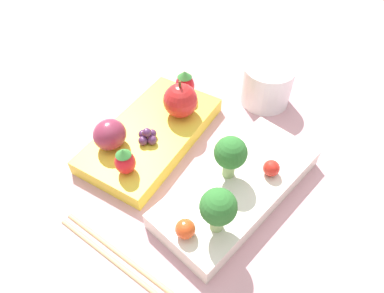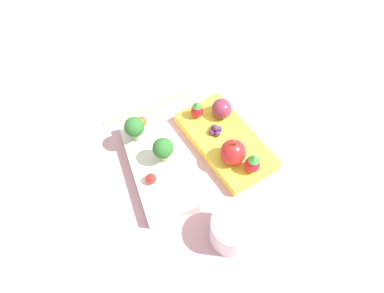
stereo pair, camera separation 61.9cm
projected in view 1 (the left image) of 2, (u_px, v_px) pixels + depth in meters
ground_plane at (194, 166)px, 0.48m from camera, size 4.00×4.00×0.00m
bento_box_savoury at (238, 187)px, 0.44m from camera, size 0.24×0.11×0.03m
bento_box_fruit at (152, 134)px, 0.50m from camera, size 0.23×0.15×0.02m
broccoli_floret_0 at (218, 208)px, 0.35m from camera, size 0.04×0.04×0.06m
broccoli_floret_1 at (228, 156)px, 0.40m from camera, size 0.04×0.04×0.06m
cherry_tomato_0 at (185, 229)px, 0.37m from camera, size 0.02×0.02×0.02m
cherry_tomato_1 at (271, 168)px, 0.43m from camera, size 0.02×0.02×0.02m
apple at (180, 100)px, 0.50m from camera, size 0.05×0.05×0.06m
strawberry_0 at (185, 84)px, 0.53m from camera, size 0.03×0.03×0.05m
strawberry_1 at (125, 161)px, 0.43m from camera, size 0.03×0.03×0.04m
plum at (110, 135)px, 0.46m from camera, size 0.05×0.04×0.04m
grape_cluster at (147, 136)px, 0.47m from camera, size 0.03×0.03×0.02m
drinking_cup at (264, 84)px, 0.55m from camera, size 0.08×0.08×0.06m
chopsticks_pair at (129, 267)px, 0.38m from camera, size 0.03×0.21×0.01m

